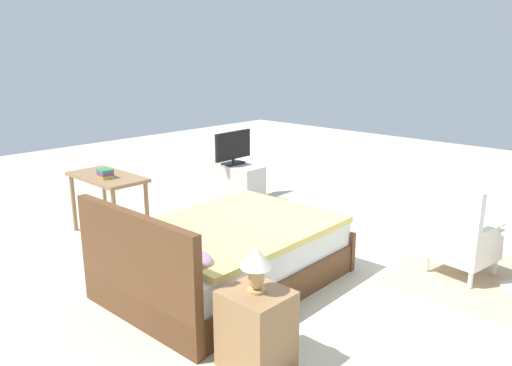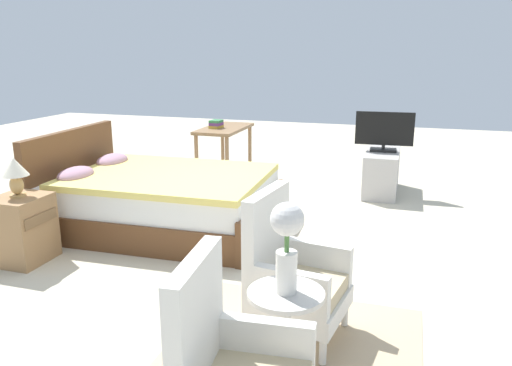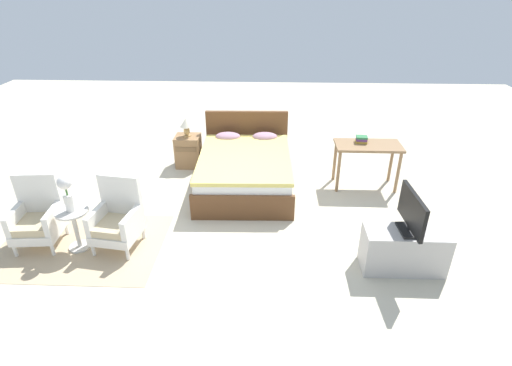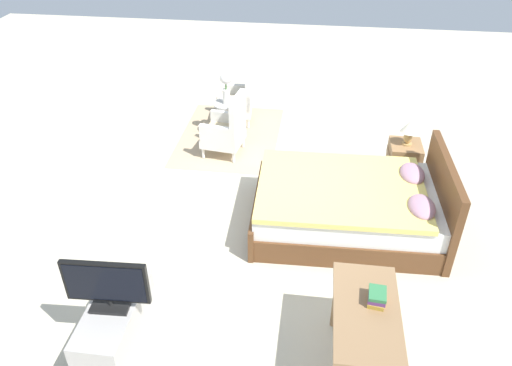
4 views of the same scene
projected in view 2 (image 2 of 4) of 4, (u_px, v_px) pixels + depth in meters
ground_plane at (244, 243)px, 4.67m from camera, size 16.00×16.00×0.00m
bed at (158, 199)px, 5.01m from camera, size 1.54×2.16×0.96m
armchair_by_window_right at (291, 278)px, 3.09m from camera, size 0.61×0.61×0.92m
side_table at (285, 328)px, 2.60m from camera, size 0.40×0.40×0.56m
flower_vase at (287, 238)px, 2.47m from camera, size 0.17×0.17×0.48m
nightstand at (22, 229)px, 4.22m from camera, size 0.44×0.41×0.57m
table_lamp at (15, 172)px, 4.09m from camera, size 0.22×0.22×0.33m
tv_stand at (382, 172)px, 6.28m from camera, size 0.96×0.40×0.53m
tv_flatscreen at (384, 131)px, 6.15m from camera, size 0.22×0.71×0.49m
vanity_desk at (224, 135)px, 6.75m from camera, size 1.04×0.52×0.74m
book_stack at (216, 124)px, 6.63m from camera, size 0.20×0.16×0.11m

